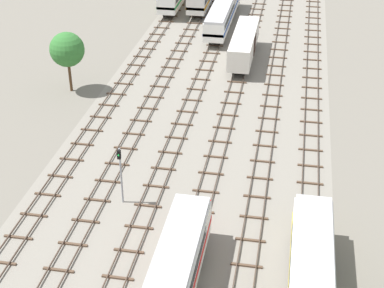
% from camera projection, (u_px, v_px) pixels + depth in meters
% --- Properties ---
extents(ground_plane, '(480.00, 480.00, 0.00)m').
position_uv_depth(ground_plane, '(219.00, 80.00, 73.66)').
color(ground_plane, slate).
extents(ballast_bed, '(26.78, 176.00, 0.01)m').
position_uv_depth(ballast_bed, '(219.00, 80.00, 73.66)').
color(ballast_bed, gray).
rests_on(ballast_bed, ground).
extents(track_far_left, '(2.40, 126.00, 0.29)m').
position_uv_depth(track_far_left, '(133.00, 69.00, 76.22)').
color(track_far_left, '#47382D').
rests_on(track_far_left, ground).
extents(track_left, '(2.40, 126.00, 0.29)m').
position_uv_depth(track_left, '(168.00, 72.00, 75.51)').
color(track_left, '#47382D').
rests_on(track_left, ground).
extents(track_centre_left, '(2.40, 126.00, 0.29)m').
position_uv_depth(track_centre_left, '(203.00, 74.00, 74.80)').
color(track_centre_left, '#47382D').
rests_on(track_centre_left, ground).
extents(track_centre, '(2.40, 126.00, 0.29)m').
position_uv_depth(track_centre, '(238.00, 77.00, 74.09)').
color(track_centre, '#47382D').
rests_on(track_centre, ground).
extents(track_centre_right, '(2.40, 126.00, 0.29)m').
position_uv_depth(track_centre_right, '(275.00, 79.00, 73.38)').
color(track_centre_right, '#47382D').
rests_on(track_centre_right, ground).
extents(track_right, '(2.40, 126.00, 0.29)m').
position_uv_depth(track_right, '(312.00, 82.00, 72.67)').
color(track_right, '#47382D').
rests_on(track_right, ground).
extents(freight_boxcar_centre_mid, '(2.87, 14.00, 3.60)m').
position_uv_depth(freight_boxcar_centre_mid, '(244.00, 43.00, 77.84)').
color(freight_boxcar_centre_mid, beige).
rests_on(freight_boxcar_centre_mid, ground).
extents(passenger_coach_centre_left_midfar, '(2.96, 22.00, 3.80)m').
position_uv_depth(passenger_coach_centre_left_midfar, '(224.00, 9.00, 90.17)').
color(passenger_coach_centre_left_midfar, white).
rests_on(passenger_coach_centre_left_midfar, ground).
extents(signal_post_nearest, '(0.28, 0.47, 5.42)m').
position_uv_depth(signal_post_nearest, '(120.00, 169.00, 49.43)').
color(signal_post_nearest, gray).
rests_on(signal_post_nearest, ground).
extents(lineside_tree_0, '(4.06, 4.06, 7.26)m').
position_uv_depth(lineside_tree_0, '(67.00, 50.00, 68.25)').
color(lineside_tree_0, '#4C331E').
rests_on(lineside_tree_0, ground).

